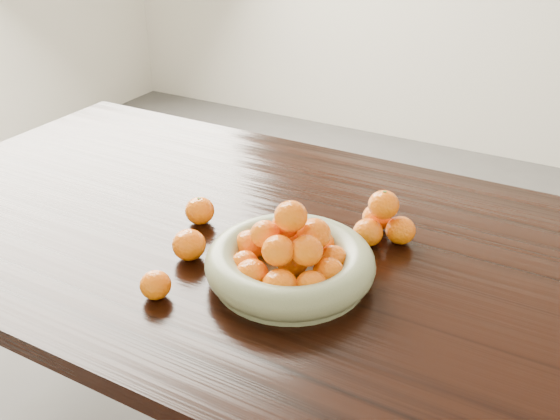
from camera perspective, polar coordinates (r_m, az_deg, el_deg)
The scene contains 6 objects.
dining_table at distance 1.37m, azimuth 1.08°, elevation -6.06°, with size 2.00×1.00×0.75m.
fruit_bowl at distance 1.18m, azimuth 0.89°, elevation -4.63°, with size 0.32×0.32×0.16m.
orange_pyramid at distance 1.33m, azimuth 9.33°, elevation -0.98°, with size 0.13×0.13×0.11m.
loose_orange_0 at distance 1.39m, azimuth -7.35°, elevation -0.07°, with size 0.07×0.07×0.06m, color orange.
loose_orange_1 at distance 1.26m, azimuth -8.32°, elevation -3.16°, with size 0.07×0.07×0.06m, color orange.
loose_orange_2 at distance 1.17m, azimuth -11.31°, elevation -6.74°, with size 0.06×0.06×0.05m, color orange.
Camera 1 is at (0.52, -1.00, 1.44)m, focal length 40.00 mm.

